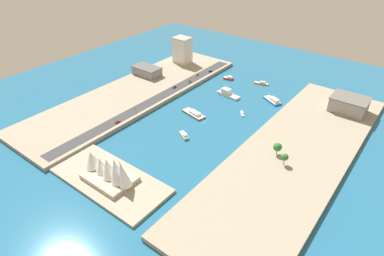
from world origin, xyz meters
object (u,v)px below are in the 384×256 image
(sailboat_small_white, at_px, (242,113))
(ferry_white_commuter, at_px, (228,93))
(taxi_yellow_cab, at_px, (197,75))
(hotel_broad_white, at_px, (182,50))
(tugboat_red, at_px, (228,78))
(suv_black, at_px, (210,71))
(hatchback_blue, at_px, (174,87))
(carpark_squat_concrete, at_px, (349,104))
(water_taxi_orange, at_px, (261,83))
(sedan_silver, at_px, (190,81))
(barge_flat_brown, at_px, (194,114))
(warehouse_low_gray, at_px, (147,71))
(catamaran_blue, at_px, (273,100))
(pickup_red, at_px, (117,122))
(opera_landmark, at_px, (108,170))
(yacht_sleek_gray, at_px, (184,135))
(traffic_light_waterfront, at_px, (136,110))

(sailboat_small_white, relative_size, ferry_white_commuter, 0.40)
(taxi_yellow_cab, bearing_deg, hotel_broad_white, -29.33)
(tugboat_red, xyz_separation_m, taxi_yellow_cab, (27.91, 18.40, 2.90))
(taxi_yellow_cab, xyz_separation_m, suv_black, (-5.74, -16.48, -0.05))
(hatchback_blue, bearing_deg, carpark_squat_concrete, -159.36)
(water_taxi_orange, relative_size, carpark_squat_concrete, 0.53)
(sedan_silver, height_order, taxi_yellow_cab, sedan_silver)
(water_taxi_orange, height_order, sedan_silver, sedan_silver)
(barge_flat_brown, relative_size, hatchback_blue, 4.97)
(tugboat_red, bearing_deg, carpark_squat_concrete, 180.00)
(warehouse_low_gray, relative_size, suv_black, 6.71)
(catamaran_blue, relative_size, barge_flat_brown, 0.83)
(sailboat_small_white, xyz_separation_m, pickup_red, (71.24, 79.48, 3.38))
(opera_landmark, bearing_deg, ferry_white_commuter, -88.00)
(ferry_white_commuter, xyz_separation_m, water_taxi_orange, (-13.81, -43.09, -1.16))
(taxi_yellow_cab, height_order, opera_landmark, opera_landmark)
(tugboat_red, xyz_separation_m, hatchback_blue, (27.68, 56.00, 2.87))
(ferry_white_commuter, height_order, taxi_yellow_cab, ferry_white_commuter)
(pickup_red, distance_m, taxi_yellow_cab, 116.42)
(ferry_white_commuter, relative_size, hatchback_blue, 5.19)
(yacht_sleek_gray, bearing_deg, hatchback_blue, -44.67)
(warehouse_low_gray, relative_size, opera_landmark, 0.71)
(barge_flat_brown, xyz_separation_m, pickup_red, (38.45, 52.71, 2.95))
(catamaran_blue, height_order, warehouse_low_gray, warehouse_low_gray)
(warehouse_low_gray, height_order, opera_landmark, opera_landmark)
(water_taxi_orange, bearing_deg, ferry_white_commuter, 72.23)
(taxi_yellow_cab, xyz_separation_m, hatchback_blue, (-0.23, 37.60, -0.03))
(hatchback_blue, relative_size, traffic_light_waterfront, 0.76)
(water_taxi_orange, height_order, warehouse_low_gray, warehouse_low_gray)
(sailboat_small_white, distance_m, water_taxi_orange, 67.22)
(sailboat_small_white, bearing_deg, ferry_white_commuter, -37.25)
(ferry_white_commuter, relative_size, water_taxi_orange, 1.61)
(water_taxi_orange, xyz_separation_m, sedan_silver, (57.00, 46.78, 3.22))
(suv_black, bearing_deg, sailboat_small_white, 143.20)
(ferry_white_commuter, bearing_deg, opera_landmark, 92.00)
(sailboat_small_white, distance_m, warehouse_low_gray, 120.65)
(opera_landmark, bearing_deg, water_taxi_orange, -92.53)
(water_taxi_orange, bearing_deg, carpark_squat_concrete, 173.34)
(hotel_broad_white, distance_m, suv_black, 44.33)
(catamaran_blue, height_order, barge_flat_brown, catamaran_blue)
(sailboat_small_white, bearing_deg, water_taxi_orange, -76.64)
(catamaran_blue, xyz_separation_m, barge_flat_brown, (43.40, 64.02, -0.26))
(carpark_squat_concrete, distance_m, traffic_light_waterfront, 182.12)
(tugboat_red, height_order, barge_flat_brown, barge_flat_brown)
(yacht_sleek_gray, distance_m, traffic_light_waterfront, 50.39)
(tugboat_red, xyz_separation_m, sailboat_small_white, (-49.05, 55.19, -0.52))
(hotel_broad_white, xyz_separation_m, pickup_red, (-42.00, 136.67, -13.55))
(warehouse_low_gray, relative_size, sedan_silver, 6.98)
(tugboat_red, height_order, hotel_broad_white, hotel_broad_white)
(tugboat_red, relative_size, warehouse_low_gray, 0.39)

